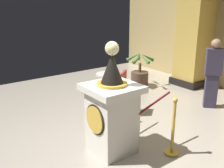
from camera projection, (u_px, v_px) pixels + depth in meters
name	position (u px, v px, depth m)	size (l,w,h in m)	color
ground_plane	(131.00, 157.00, 4.34)	(10.49, 10.49, 0.00)	#9E9384
pedestal_clock	(112.00, 111.00, 4.33)	(0.81, 0.81, 1.84)	silver
stanchion_near	(173.00, 135.00, 4.34)	(0.24, 0.24, 0.98)	gold
stanchion_far	(108.00, 107.00, 5.46)	(0.24, 0.24, 1.02)	gold
velvet_rope	(137.00, 97.00, 4.77)	(0.90, 0.88, 0.22)	#591419
column_left	(196.00, 17.00, 7.50)	(0.93, 0.93, 3.97)	black
potted_palm_left	(140.00, 75.00, 7.84)	(0.82, 0.80, 1.03)	#4C3828
bystander_guest	(213.00, 72.00, 6.13)	(0.41, 0.41, 1.61)	#383347
cafe_table	(107.00, 85.00, 6.44)	(0.51, 0.51, 0.76)	#332D28
cafe_chair_red	(119.00, 88.00, 5.89)	(0.56, 0.56, 0.96)	black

